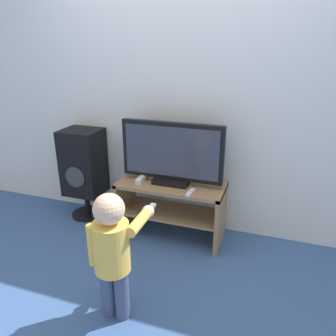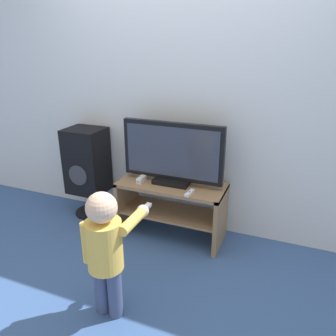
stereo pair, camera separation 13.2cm
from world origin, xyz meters
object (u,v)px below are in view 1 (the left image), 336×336
Objects in this scene: television at (172,154)px; remote_primary at (190,192)px; child at (113,247)px; speaker_tower at (84,164)px; game_console at (142,179)px.

television reaches higher than remote_primary.
television is at bearing 88.34° from child.
speaker_tower is at bearing 176.45° from television.
speaker_tower is at bearing 170.74° from game_console.
game_console reaches higher than remote_primary.
remote_primary is at bearing -37.19° from television.
game_console is 0.20× the size of speaker_tower.
game_console is 0.49m from remote_primary.
remote_primary is 0.15× the size of speaker_tower.
child is (-0.24, -0.87, -0.01)m from remote_primary.
television is 6.70× the size of remote_primary.
game_console is at bearing 166.81° from remote_primary.
speaker_tower is (-1.14, 0.22, 0.03)m from remote_primary.
television is 0.37m from remote_primary.
game_console is 0.20× the size of child.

